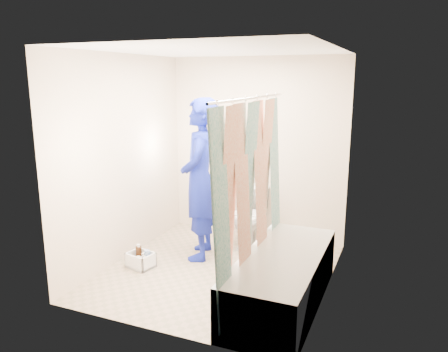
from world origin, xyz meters
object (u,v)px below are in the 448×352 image
at_px(plumber, 200,180).
at_px(cleaning_caddy, 141,261).
at_px(bathtub, 282,278).
at_px(toilet, 250,217).

height_order(plumber, cleaning_caddy, plumber).
distance_m(bathtub, cleaning_caddy, 1.72).
distance_m(bathtub, toilet, 1.57).
xyz_separation_m(bathtub, cleaning_caddy, (-1.70, 0.17, -0.19)).
xyz_separation_m(toilet, plumber, (-0.41, -0.60, 0.59)).
bearing_deg(bathtub, cleaning_caddy, 174.18).
bearing_deg(cleaning_caddy, bathtub, 6.40).
xyz_separation_m(plumber, cleaning_caddy, (-0.49, -0.57, -0.87)).
height_order(bathtub, plumber, plumber).
relative_size(toilet, plumber, 0.39).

